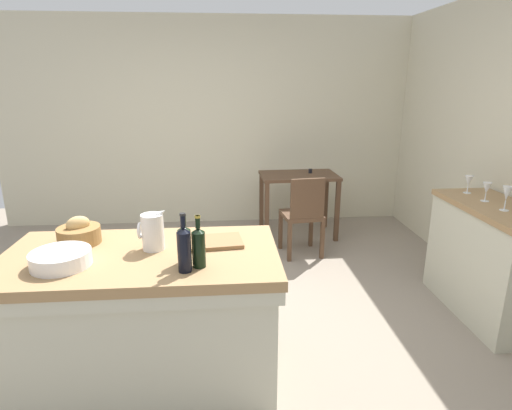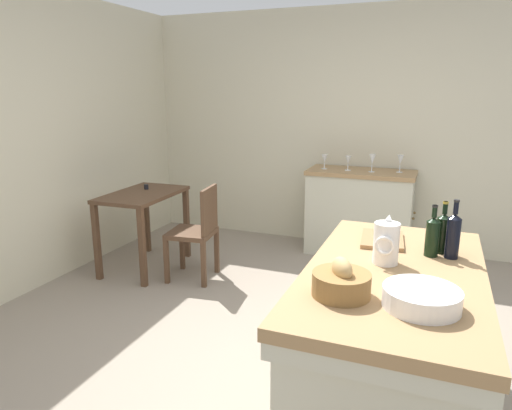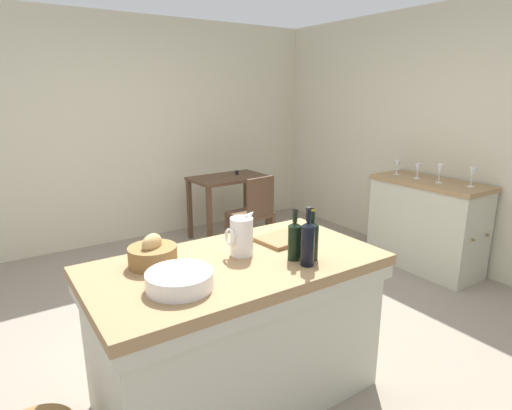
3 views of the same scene
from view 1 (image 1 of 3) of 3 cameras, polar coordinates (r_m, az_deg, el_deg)
The scene contains 16 objects.
ground_plane at distance 3.40m, azimuth -6.86°, elevation -16.03°, with size 6.76×6.76×0.00m, color gray.
wall_back at distance 5.49m, azimuth -6.45°, elevation 11.00°, with size 5.32×0.12×2.60m, color beige.
island_table at distance 2.70m, azimuth -14.88°, elevation -14.14°, with size 1.60×0.86×0.86m.
side_cabinet at distance 3.82m, azimuth 29.41°, elevation -6.66°, with size 0.52×1.12×0.91m.
writing_desk at distance 5.00m, azimuth 5.84°, elevation 2.79°, with size 0.92×0.59×0.82m.
wooden_chair at distance 4.44m, azimuth 6.48°, elevation -1.18°, with size 0.45×0.45×0.88m.
pitcher at distance 2.53m, azimuth -13.97°, elevation -3.53°, with size 0.17×0.13×0.26m.
wash_bowl at distance 2.50m, azimuth -25.14°, elevation -6.66°, with size 0.32×0.32×0.08m, color white.
bread_basket at distance 2.78m, azimuth -23.05°, elevation -3.63°, with size 0.26×0.26×0.17m.
cutting_board at distance 2.58m, azimuth -5.77°, elevation -5.04°, with size 0.34×0.24×0.02m, color olive.
wine_bottle_dark at distance 2.25m, azimuth -7.85°, elevation -5.63°, with size 0.07×0.07×0.29m.
wine_bottle_amber at distance 2.30m, azimuth -9.75°, elevation -5.23°, with size 0.07×0.07×0.28m.
wine_bottle_green at distance 2.20m, azimuth -9.81°, elevation -5.85°, with size 0.07×0.07×0.32m.
wine_glass_left at distance 3.54m, azimuth 31.10°, elevation 1.29°, with size 0.07×0.07×0.18m.
wine_glass_middle at distance 3.74m, azimuth 29.02°, elevation 1.99°, with size 0.07×0.07×0.15m.
wine_glass_right at distance 3.95m, azimuth 27.08°, elevation 2.91°, with size 0.07×0.07×0.15m.
Camera 1 is at (0.15, -2.86, 1.82)m, focal length 29.24 mm.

